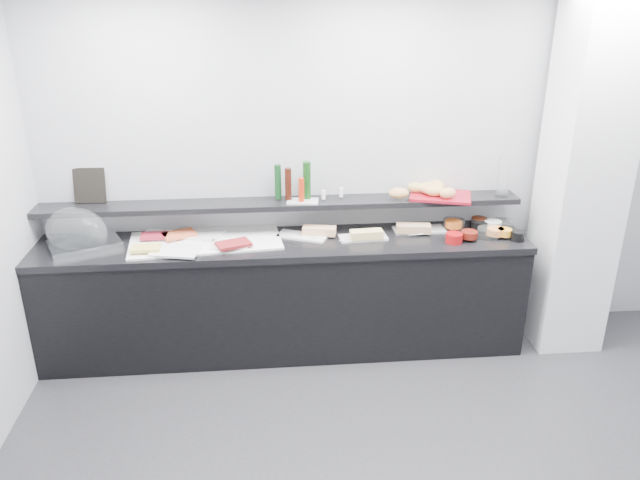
{
  "coord_description": "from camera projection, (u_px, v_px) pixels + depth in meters",
  "views": [
    {
      "loc": [
        -0.82,
        -2.55,
        2.65
      ],
      "look_at": [
        -0.45,
        1.45,
        1.0
      ],
      "focal_mm": 35.0,
      "sensor_mm": 36.0,
      "label": 1
    }
  ],
  "objects": [
    {
      "name": "bottle_brown",
      "position": [
        288.0,
        184.0,
        4.61
      ],
      "size": [
        0.06,
        0.06,
        0.24
      ],
      "primitive_type": "cylinder",
      "rotation": [
        0.0,
        0.0,
        -0.17
      ],
      "color": "black",
      "rests_on": "condiment_tray"
    },
    {
      "name": "sandwich_plate_right",
      "position": [
        419.0,
        230.0,
        4.78
      ],
      "size": [
        0.4,
        0.18,
        0.01
      ],
      "primitive_type": "cube",
      "rotation": [
        0.0,
        0.0,
        0.02
      ],
      "color": "silver",
      "rests_on": "counter_top"
    },
    {
      "name": "bread_roll_se",
      "position": [
        435.0,
        191.0,
        4.69
      ],
      "size": [
        0.15,
        0.1,
        0.08
      ],
      "primitive_type": "ellipsoid",
      "rotation": [
        0.0,
        0.0,
        -0.07
      ],
      "color": "tan",
      "rests_on": "bread_tray"
    },
    {
      "name": "bowl_red_jam",
      "position": [
        454.0,
        238.0,
        4.55
      ],
      "size": [
        0.15,
        0.15,
        0.07
      ],
      "primitive_type": "cylinder",
      "rotation": [
        0.0,
        0.0,
        0.29
      ],
      "color": "maroon",
      "rests_on": "counter_top"
    },
    {
      "name": "shaker_salt",
      "position": [
        324.0,
        195.0,
        4.64
      ],
      "size": [
        0.04,
        0.04,
        0.07
      ],
      "primitive_type": "cylinder",
      "rotation": [
        0.0,
        0.0,
        0.4
      ],
      "color": "white",
      "rests_on": "condiment_tray"
    },
    {
      "name": "column",
      "position": [
        583.0,
        176.0,
        4.56
      ],
      "size": [
        0.5,
        0.5,
        2.7
      ],
      "primitive_type": "cube",
      "color": "white",
      "rests_on": "ground"
    },
    {
      "name": "bowl_black_fruit",
      "position": [
        518.0,
        236.0,
        4.59
      ],
      "size": [
        0.11,
        0.11,
        0.07
      ],
      "primitive_type": "cylinder",
      "rotation": [
        0.0,
        0.0,
        -0.05
      ],
      "color": "black",
      "rests_on": "counter_top"
    },
    {
      "name": "print_art",
      "position": [
        90.0,
        186.0,
        4.58
      ],
      "size": [
        0.16,
        0.06,
        0.22
      ],
      "primitive_type": "cube",
      "rotation": [
        -0.21,
        0.0,
        -0.1
      ],
      "color": "#C6A88F",
      "rests_on": "framed_print"
    },
    {
      "name": "bowl_glass_fruit",
      "position": [
        454.0,
        224.0,
        4.81
      ],
      "size": [
        0.2,
        0.2,
        0.07
      ],
      "primitive_type": "cylinder",
      "rotation": [
        0.0,
        0.0,
        -0.24
      ],
      "color": "white",
      "rests_on": "counter_top"
    },
    {
      "name": "bread_roll_n",
      "position": [
        426.0,
        187.0,
        4.76
      ],
      "size": [
        0.17,
        0.14,
        0.08
      ],
      "primitive_type": "ellipsoid",
      "rotation": [
        0.0,
        0.0,
        0.34
      ],
      "color": "tan",
      "rests_on": "bread_tray"
    },
    {
      "name": "buffet_cabinet",
      "position": [
        285.0,
        298.0,
        4.77
      ],
      "size": [
        3.6,
        0.6,
        0.85
      ],
      "primitive_type": "cube",
      "color": "black",
      "rests_on": "ground"
    },
    {
      "name": "bread_roll_s",
      "position": [
        448.0,
        193.0,
        4.63
      ],
      "size": [
        0.15,
        0.12,
        0.08
      ],
      "primitive_type": "ellipsoid",
      "rotation": [
        0.0,
        0.0,
        0.34
      ],
      "color": "tan",
      "rests_on": "bread_tray"
    },
    {
      "name": "tongs_mid",
      "position": [
        349.0,
        240.0,
        4.56
      ],
      "size": [
        0.16,
        0.04,
        0.01
      ],
      "primitive_type": "cylinder",
      "rotation": [
        0.0,
        1.57,
        0.22
      ],
      "color": "silver",
      "rests_on": "sandwich_plate_mid"
    },
    {
      "name": "sandwich_food_right",
      "position": [
        413.0,
        228.0,
        4.7
      ],
      "size": [
        0.27,
        0.14,
        0.06
      ],
      "primitive_type": "cube",
      "rotation": [
        0.0,
        0.0,
        -0.15
      ],
      "color": "tan",
      "rests_on": "sandwich_plate_right"
    },
    {
      "name": "bread_roll_midw",
      "position": [
        431.0,
        189.0,
        4.73
      ],
      "size": [
        0.17,
        0.13,
        0.08
      ],
      "primitive_type": "ellipsoid",
      "rotation": [
        0.0,
        0.0,
        0.21
      ],
      "color": "#C5854B",
      "rests_on": "bread_tray"
    },
    {
      "name": "wall_shelf",
      "position": [
        282.0,
        204.0,
        4.66
      ],
      "size": [
        3.6,
        0.25,
        0.04
      ],
      "primitive_type": "cube",
      "color": "black",
      "rests_on": "back_wall"
    },
    {
      "name": "food_salmon",
      "position": [
        179.0,
        234.0,
        4.6
      ],
      "size": [
        0.28,
        0.23,
        0.02
      ],
      "primitive_type": "cube",
      "rotation": [
        0.0,
        0.0,
        0.43
      ],
      "color": "#E4572E",
      "rests_on": "platter_salmon"
    },
    {
      "name": "carafe",
      "position": [
        504.0,
        177.0,
        4.71
      ],
      "size": [
        0.1,
        0.1,
        0.3
      ],
      "primitive_type": "cylinder",
      "rotation": [
        0.0,
        0.0,
        0.06
      ],
      "color": "silver",
      "rests_on": "wall_shelf"
    },
    {
      "name": "food_meat_b",
      "position": [
        234.0,
        244.0,
        4.43
      ],
      "size": [
        0.27,
        0.23,
        0.02
      ],
      "primitive_type": "cube",
      "rotation": [
        0.0,
        0.0,
        0.37
      ],
      "color": "maroon",
      "rests_on": "platter_meat_b"
    },
    {
      "name": "framed_print",
      "position": [
        89.0,
        185.0,
        4.58
      ],
      "size": [
        0.23,
        0.08,
        0.26
      ],
      "primitive_type": "cube",
      "rotation": [
        -0.21,
        0.0,
        -0.04
      ],
      "color": "black",
      "rests_on": "wall_shelf"
    },
    {
      "name": "fill_black_fruit",
      "position": [
        505.0,
        232.0,
        4.62
      ],
      "size": [
        0.13,
        0.13,
        0.05
      ],
      "primitive_type": "cylinder",
      "rotation": [
        0.0,
        0.0,
        0.32
      ],
      "color": "orange",
      "rests_on": "bowl_black_fruit"
    },
    {
      "name": "bread_tray",
      "position": [
        440.0,
        196.0,
        4.74
      ],
      "size": [
        0.52,
        0.43,
        0.02
      ],
      "primitive_type": "cube",
      "rotation": [
        0.0,
        0.0,
        -0.3
      ],
      "color": "maroon",
      "rests_on": "wall_shelf"
    },
    {
      "name": "linen_runner",
      "position": [
        206.0,
        241.0,
        4.57
      ],
      "size": [
        1.14,
        0.62,
        0.01
      ],
      "primitive_type": "cube",
      "rotation": [
        0.0,
        0.0,
        0.1
      ],
      "color": "white",
      "rests_on": "counter_top"
    },
    {
      "name": "sandwich_plate_left",
      "position": [
        302.0,
        236.0,
        4.65
      ],
      "size": [
        0.4,
        0.3,
        0.01
      ],
      "primitive_type": "cube",
      "rotation": [
        0.0,
        0.0,
        -0.41
      ],
      "color": "silver",
      "rests_on": "counter_top"
    },
    {
      "name": "food_cheese",
      "position": [
        146.0,
        248.0,
        4.36
      ],
      "size": [
        0.2,
        0.13,
        0.02
      ],
      "primitive_type": "cube",
      "rotation": [
        0.0,
        0.0,
        0.02
      ],
      "color": "#E0CC57",
      "rests_on": "platter_cheese"
    },
    {
      "name": "platter_cheese",
      "position": [
        176.0,
        251.0,
        4.35
      ],
      "size": [
        0.37,
        0.28,
        0.01
      ],
      "primitive_type": "cube",
      "rotation": [
        0.0,
        0.0,
        -0.22
      ],
      "color": "white",
      "rests_on": "linen_runner"
    },
    {
      "name": "bottle_green_b",
      "position": [
        307.0,
        180.0,
        4.63
      ],
      "size": [
        0.07,
        0.07,
        0.28
      ],
      "primitive_type": "cylinder",
      "rotation": [
        0.0,
        0.0,
        0.32
      ],
      "color": "#103B10",
      "rests_on": "condiment_tray"
    },
    {
      "name": "sandwich_plate_mid",
      "position": [
        363.0,
        238.0,
        4.63
      ],
      "size": [
        0.37,
        0.18,
        0.01
      ],
      "primitive_type": "cube",
      "rotation": [
        0.0,
        0.0,
        0.07
      ],
      "color": "silver",
      "rests_on": "counter_top"
    },
    {
      "name": "bottle_green_a",
      "position": [
        278.0,
        182.0,
        4.63
      ],
      "size": [
        0.06,
        0.06,
        0.26
      ],
      "primitive_type": "cylinder",
      "rotation": [
        0.0,
        0.0,
        0.26
      ],
      "color": "#0F3816",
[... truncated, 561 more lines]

